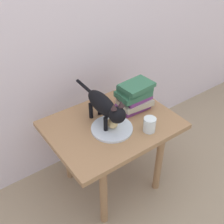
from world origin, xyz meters
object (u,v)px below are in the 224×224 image
object	(u,v)px
plate	(112,128)
bread_roll	(112,123)
candle_jar	(149,125)
book_stack	(134,96)
cat	(105,106)
side_table	(112,133)

from	to	relation	value
plate	bread_roll	bearing A→B (deg)	36.59
plate	candle_jar	distance (m)	0.21
book_stack	candle_jar	size ratio (longest dim) A/B	2.48
cat	candle_jar	distance (m)	0.27
plate	cat	distance (m)	0.14
plate	candle_jar	world-z (taller)	candle_jar
candle_jar	book_stack	bearing A→B (deg)	72.39
plate	candle_jar	xyz separation A→B (m)	(0.16, -0.13, 0.03)
plate	side_table	bearing A→B (deg)	53.48
book_stack	candle_jar	distance (m)	0.23
plate	cat	bearing A→B (deg)	98.04
plate	candle_jar	size ratio (longest dim) A/B	2.78
side_table	candle_jar	distance (m)	0.25
bread_roll	candle_jar	bearing A→B (deg)	-41.06
bread_roll	book_stack	size ratio (longest dim) A/B	0.38
side_table	cat	world-z (taller)	cat
bread_roll	candle_jar	world-z (taller)	candle_jar
bread_roll	candle_jar	distance (m)	0.21
plate	book_stack	world-z (taller)	book_stack
side_table	cat	xyz separation A→B (m)	(-0.04, 0.01, 0.21)
book_stack	candle_jar	world-z (taller)	book_stack
side_table	plate	distance (m)	0.10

